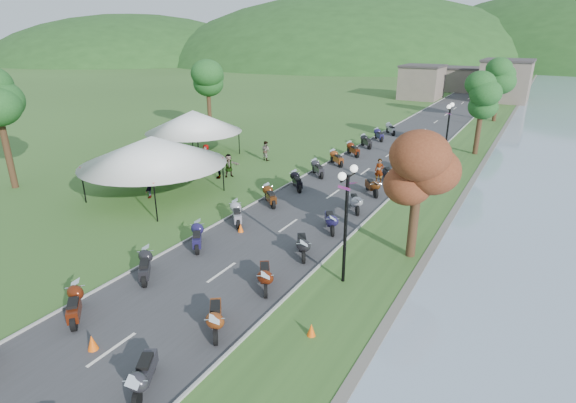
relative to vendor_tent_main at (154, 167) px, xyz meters
The scene contains 13 objects.
road 20.66m from the vendor_tent_main, 61.44° to the left, with size 7.00×120.00×0.02m, color #39393C.
hills_backdrop 178.34m from the vendor_tent_main, 86.84° to the left, with size 360.00×120.00×76.00m, color #285621, non-canonical shape.
far_building 63.55m from the vendor_tent_main, 82.92° to the left, with size 18.00×16.00×5.00m, color #77695C.
moto_row_left 7.36m from the vendor_tent_main, ahead, with size 2.60×53.84×1.10m, color #331411, non-canonical shape.
moto_row_right 12.44m from the vendor_tent_main, 10.98° to the left, with size 2.60×45.81×1.10m, color #331411, non-canonical shape.
vendor_tent_main is the anchor object (origin of this frame).
vendor_tent_side 10.10m from the vendor_tent_main, 116.45° to the left, with size 5.39×5.39×4.00m, color white, non-canonical shape.
tree_park_left 10.92m from the vendor_tent_main, 160.22° to the right, with size 3.53×3.53×9.80m, color #256225, non-canonical shape.
tree_lakeside 16.75m from the vendor_tent_main, ahead, with size 2.47×2.47×6.85m, color #256225, non-canonical shape.
pedestrian_a 5.05m from the vendor_tent_main, 94.87° to the left, with size 0.66×0.48×1.82m, color slate.
pedestrian_b 11.36m from the vendor_tent_main, 82.98° to the left, with size 0.80×0.44×1.64m, color slate.
pedestrian_c 2.07m from the vendor_tent_main, 120.30° to the right, with size 0.99×0.41×1.53m, color slate.
traffic_cone_near 15.46m from the vendor_tent_main, 52.84° to the right, with size 0.36×0.36×0.57m, color #F2590C.
Camera 1 is at (11.32, 2.17, 10.00)m, focal length 28.00 mm.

